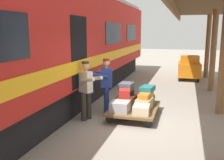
{
  "coord_description": "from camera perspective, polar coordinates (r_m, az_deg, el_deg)",
  "views": [
    {
      "loc": [
        -0.92,
        6.65,
        2.54
      ],
      "look_at": [
        1.1,
        -0.25,
        1.15
      ],
      "focal_mm": 40.75,
      "sensor_mm": 36.0,
      "label": 1
    }
  ],
  "objects": [
    {
      "name": "ground_plane",
      "position": [
        7.17,
        8.01,
        -9.89
      ],
      "size": [
        60.0,
        60.0,
        0.0
      ],
      "primitive_type": "plane",
      "color": "gray"
    },
    {
      "name": "train_car",
      "position": [
        7.99,
        -17.3,
        7.02
      ],
      "size": [
        3.02,
        19.94,
        4.0
      ],
      "color": "#B21E19",
      "rests_on": "ground_plane"
    },
    {
      "name": "luggage_cart",
      "position": [
        7.68,
        4.96,
        -6.41
      ],
      "size": [
        1.36,
        1.83,
        0.3
      ],
      "color": "brown",
      "rests_on": "ground_plane"
    },
    {
      "name": "suitcase_maroon_trunk",
      "position": [
        8.17,
        3.57,
        -4.2
      ],
      "size": [
        0.57,
        0.52,
        0.22
      ],
      "primitive_type": "cube",
      "rotation": [
        0.0,
        0.0,
        -0.13
      ],
      "color": "maroon",
      "rests_on": "luggage_cart"
    },
    {
      "name": "suitcase_cream_canvas",
      "position": [
        7.1,
        6.61,
        -6.52
      ],
      "size": [
        0.47,
        0.62,
        0.24
      ],
      "primitive_type": "cube",
      "rotation": [
        0.0,
        0.0,
        0.07
      ],
      "color": "beige",
      "rests_on": "luggage_cart"
    },
    {
      "name": "suitcase_tan_vintage",
      "position": [
        7.57,
        7.27,
        -5.21
      ],
      "size": [
        0.48,
        0.64,
        0.29
      ],
      "primitive_type": "cube",
      "rotation": [
        0.0,
        0.0,
        -0.12
      ],
      "color": "tan",
      "rests_on": "luggage_cart"
    },
    {
      "name": "suitcase_gray_aluminum",
      "position": [
        7.22,
        1.79,
        -5.96
      ],
      "size": [
        0.52,
        0.48,
        0.29
      ],
      "primitive_type": "cube",
      "rotation": [
        0.0,
        0.0,
        0.0
      ],
      "color": "#9EA0A5",
      "rests_on": "luggage_cart"
    },
    {
      "name": "suitcase_olive_duffel",
      "position": [
        8.06,
        7.84,
        -4.48
      ],
      "size": [
        0.57,
        0.67,
        0.22
      ],
      "primitive_type": "cube",
      "rotation": [
        0.0,
        0.0,
        0.13
      ],
      "color": "brown",
      "rests_on": "luggage_cart"
    },
    {
      "name": "suitcase_brown_leather",
      "position": [
        7.69,
        2.74,
        -4.96
      ],
      "size": [
        0.53,
        0.51,
        0.27
      ],
      "primitive_type": "cube",
      "rotation": [
        0.0,
        0.0,
        -0.03
      ],
      "color": "brown",
      "rests_on": "luggage_cart"
    },
    {
      "name": "suitcase_yellow_case",
      "position": [
        7.99,
        7.84,
        -3.09
      ],
      "size": [
        0.4,
        0.46,
        0.19
      ],
      "primitive_type": "cube",
      "rotation": [
        0.0,
        0.0,
        -0.25
      ],
      "color": "gold",
      "rests_on": "suitcase_olive_duffel"
    },
    {
      "name": "suitcase_red_plastic",
      "position": [
        7.66,
        2.81,
        -3.04
      ],
      "size": [
        0.41,
        0.47,
        0.24
      ],
      "primitive_type": "cube",
      "rotation": [
        0.0,
        0.0,
        0.25
      ],
      "color": "#AD231E",
      "rests_on": "suitcase_brown_leather"
    },
    {
      "name": "suitcase_black_hardshell",
      "position": [
        8.15,
        3.45,
        -2.89
      ],
      "size": [
        0.39,
        0.42,
        0.15
      ],
      "primitive_type": "cube",
      "rotation": [
        0.0,
        0.0,
        -0.13
      ],
      "color": "black",
      "rests_on": "suitcase_maroon_trunk"
    },
    {
      "name": "suitcase_orange_carryall",
      "position": [
        7.52,
        7.22,
        -3.62
      ],
      "size": [
        0.34,
        0.4,
        0.14
      ],
      "primitive_type": "cube",
      "rotation": [
        0.0,
        0.0,
        -0.1
      ],
      "color": "#CC6B23",
      "rests_on": "suitcase_tan_vintage"
    },
    {
      "name": "suitcase_teal_softside",
      "position": [
        7.95,
        7.94,
        -1.92
      ],
      "size": [
        0.45,
        0.6,
        0.15
      ],
      "primitive_type": "cube",
      "rotation": [
        0.0,
        0.0,
        -0.15
      ],
      "color": "#1E666B",
      "rests_on": "suitcase_yellow_case"
    },
    {
      "name": "suitcase_slate_roller",
      "position": [
        8.13,
        3.24,
        -1.47
      ],
      "size": [
        0.42,
        0.51,
        0.25
      ],
      "primitive_type": "cube",
      "rotation": [
        0.0,
        0.0,
        -0.04
      ],
      "color": "#4C515B",
      "rests_on": "suitcase_black_hardshell"
    },
    {
      "name": "porter_in_overalls",
      "position": [
        7.89,
        -1.42,
        -0.85
      ],
      "size": [
        0.73,
        0.57,
        1.7
      ],
      "color": "navy",
      "rests_on": "ground_plane"
    },
    {
      "name": "porter_by_door",
      "position": [
        7.27,
        -5.79,
        -1.94
      ],
      "size": [
        0.74,
        0.6,
        1.7
      ],
      "color": "#332D28",
      "rests_on": "ground_plane"
    },
    {
      "name": "baggage_tug",
      "position": [
        13.96,
        16.93,
        2.61
      ],
      "size": [
        1.17,
        1.74,
        1.3
      ],
      "color": "orange",
      "rests_on": "ground_plane"
    }
  ]
}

